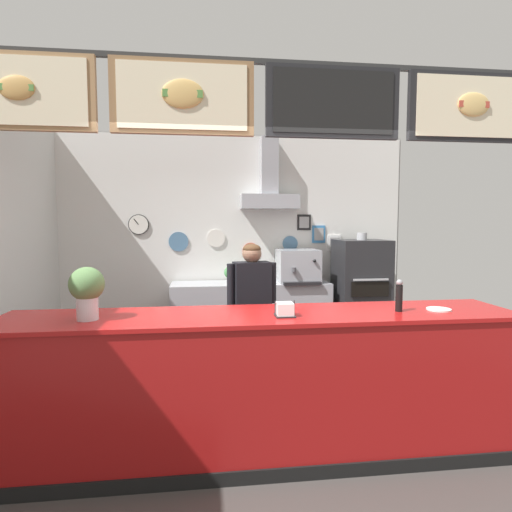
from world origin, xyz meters
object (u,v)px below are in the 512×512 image
Objects in this scene: pizza_oven at (361,294)px; potted_oregano at (254,272)px; condiment_plate at (439,309)px; espresso_machine at (298,266)px; potted_basil at (232,273)px; basil_vase at (87,290)px; pepper_grinder at (399,296)px; shop_worker at (252,309)px; napkin_holder at (285,310)px.

pizza_oven reaches higher than potted_oregano.
espresso_machine is at bearing 100.16° from condiment_plate.
potted_oregano is 0.32m from potted_basil.
condiment_plate is at bearing 0.06° from basil_vase.
potted_oregano is at bearing 105.63° from pepper_grinder.
pizza_oven is at bearing 81.50° from condiment_plate.
shop_worker is at bearing 123.48° from pepper_grinder.
pizza_oven is at bearing -3.46° from potted_basil.
pizza_oven is at bearing -6.01° from potted_oregano.
shop_worker is 10.54× the size of napkin_holder.
pizza_oven is 1.84m from potted_basil.
napkin_holder is at bearing -92.22° from potted_oregano.
pizza_oven reaches higher than napkin_holder.
potted_basil is 1.65× the size of napkin_holder.
pizza_oven is at bearing 41.33° from basil_vase.
pizza_oven is 0.97m from espresso_machine.
shop_worker is at bearing -121.72° from espresso_machine.
potted_basil is 3.07m from condiment_plate.
potted_oregano is (-0.62, 0.05, -0.08)m from espresso_machine.
shop_worker is 1.77m from pepper_grinder.
condiment_plate is (-0.39, -2.62, 0.34)m from pizza_oven.
potted_oregano is 2.84m from napkin_holder.
pizza_oven is 2.86× the size of espresso_machine.
potted_basil is 1.33× the size of condiment_plate.
pizza_oven is at bearing 74.69° from pepper_grinder.
potted_oregano is 1.02× the size of pepper_grinder.
napkin_holder is (-0.11, -2.83, 0.07)m from potted_oregano.
napkin_holder is (-0.73, -2.78, -0.01)m from espresso_machine.
basil_vase is at bearing -179.94° from condiment_plate.
espresso_machine is 1.54× the size of basil_vase.
potted_basil is 2.94m from pepper_grinder.
condiment_plate is at bearing -79.84° from espresso_machine.
shop_worker is 1.37m from potted_oregano.
pepper_grinder is (0.16, -2.73, 0.06)m from espresso_machine.
espresso_machine is 2.35× the size of potted_basil.
basil_vase is (-1.30, -1.44, 0.46)m from shop_worker.
basil_vase is at bearing 177.59° from napkin_holder.
napkin_holder is at bearing -2.41° from basil_vase.
condiment_plate is at bearing 122.74° from shop_worker.
espresso_machine reaches higher than potted_oregano.
pepper_grinder reaches higher than potted_oregano.
potted_basil is 2.79m from napkin_holder.
condiment_plate is 0.49× the size of basil_vase.
pepper_grinder is (0.96, -1.44, 0.38)m from shop_worker.
basil_vase is at bearing 38.89° from shop_worker.
basil_vase reaches higher than napkin_holder.
espresso_machine reaches higher than pepper_grinder.
condiment_plate is (1.42, -2.73, 0.03)m from potted_basil.
basil_vase is 1.38m from napkin_holder.
pizza_oven is 3.14m from napkin_holder.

